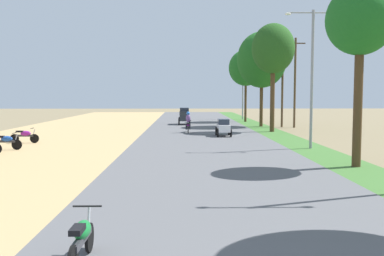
# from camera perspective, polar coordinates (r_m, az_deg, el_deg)

# --- Properties ---
(parked_motorbike_fifth) EXTENTS (1.80, 0.54, 0.94)m
(parked_motorbike_fifth) POSITION_cam_1_polar(r_m,az_deg,el_deg) (25.68, -23.40, -1.56)
(parked_motorbike_fifth) COLOR black
(parked_motorbike_fifth) RESTS_ON dirt_shoulder
(parked_motorbike_sixth) EXTENTS (1.80, 0.54, 0.94)m
(parked_motorbike_sixth) POSITION_cam_1_polar(r_m,az_deg,el_deg) (28.80, -21.23, -0.88)
(parked_motorbike_sixth) COLOR black
(parked_motorbike_sixth) RESTS_ON dirt_shoulder
(median_tree_second) EXTENTS (2.80, 2.80, 7.55)m
(median_tree_second) POSITION_cam_1_polar(r_m,az_deg,el_deg) (19.44, 21.36, 12.92)
(median_tree_second) COLOR #4C351E
(median_tree_second) RESTS_ON median_strip
(median_tree_third) EXTENTS (3.43, 3.43, 8.69)m
(median_tree_third) POSITION_cam_1_polar(r_m,az_deg,el_deg) (35.70, 10.67, 10.20)
(median_tree_third) COLOR #4C351E
(median_tree_third) RESTS_ON median_strip
(median_tree_fourth) EXTENTS (4.62, 4.62, 8.88)m
(median_tree_fourth) POSITION_cam_1_polar(r_m,az_deg,el_deg) (41.32, 9.22, 8.88)
(median_tree_fourth) COLOR #4C351E
(median_tree_fourth) RESTS_ON median_strip
(median_tree_fifth) EXTENTS (3.75, 3.75, 7.90)m
(median_tree_fifth) POSITION_cam_1_polar(r_m,az_deg,el_deg) (48.06, 7.13, 7.88)
(median_tree_fifth) COLOR #4C351E
(median_tree_fifth) RESTS_ON median_strip
(streetlamp_mid) EXTENTS (3.16, 0.20, 7.66)m
(streetlamp_mid) POSITION_cam_1_polar(r_m,az_deg,el_deg) (25.02, 15.60, 7.50)
(streetlamp_mid) COLOR gray
(streetlamp_mid) RESTS_ON median_strip
(streetlamp_far) EXTENTS (3.16, 0.20, 7.19)m
(streetlamp_far) POSITION_cam_1_polar(r_m,az_deg,el_deg) (52.50, 6.73, 5.70)
(streetlamp_far) COLOR gray
(streetlamp_far) RESTS_ON median_strip
(utility_pole_near) EXTENTS (1.80, 0.20, 8.93)m
(utility_pole_near) POSITION_cam_1_polar(r_m,az_deg,el_deg) (41.55, 11.88, 6.54)
(utility_pole_near) COLOR brown
(utility_pole_near) RESTS_ON ground
(utility_pole_far) EXTENTS (1.80, 0.20, 8.26)m
(utility_pole_far) POSITION_cam_1_polar(r_m,az_deg,el_deg) (41.13, 13.45, 6.06)
(utility_pole_far) COLOR brown
(utility_pole_far) RESTS_ON ground
(car_hatchback_white) EXTENTS (1.04, 2.00, 1.23)m
(car_hatchback_white) POSITION_cam_1_polar(r_m,az_deg,el_deg) (31.20, 4.17, 0.16)
(car_hatchback_white) COLOR silver
(car_hatchback_white) RESTS_ON road_strip
(car_van_charcoal) EXTENTS (1.19, 2.41, 1.67)m
(car_van_charcoal) POSITION_cam_1_polar(r_m,az_deg,el_deg) (43.29, -1.02, 1.74)
(car_van_charcoal) COLOR #282D33
(car_van_charcoal) RESTS_ON road_strip
(motorbike_ahead_second) EXTENTS (0.54, 1.80, 0.94)m
(motorbike_ahead_second) POSITION_cam_1_polar(r_m,az_deg,el_deg) (8.11, -14.35, -13.76)
(motorbike_ahead_second) COLOR black
(motorbike_ahead_second) RESTS_ON road_strip
(motorbike_ahead_third) EXTENTS (0.54, 1.80, 1.66)m
(motorbike_ahead_third) POSITION_cam_1_polar(r_m,az_deg,el_deg) (33.98, -0.52, 0.71)
(motorbike_ahead_third) COLOR black
(motorbike_ahead_third) RESTS_ON road_strip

